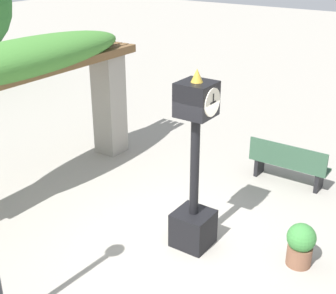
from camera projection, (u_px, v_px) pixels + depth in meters
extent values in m
plane|color=gray|center=(173.00, 243.00, 7.79)|extent=(60.00, 60.00, 0.00)
cube|color=black|center=(193.00, 228.00, 7.67)|extent=(0.59, 0.59, 0.59)
cylinder|color=black|center=(195.00, 168.00, 7.23)|extent=(0.14, 0.14, 1.62)
cylinder|color=gold|center=(196.00, 117.00, 6.89)|extent=(0.23, 0.23, 0.04)
cube|color=black|center=(196.00, 99.00, 6.78)|extent=(0.51, 0.51, 0.51)
cylinder|color=beige|center=(212.00, 102.00, 6.64)|extent=(0.42, 0.02, 0.42)
cylinder|color=beige|center=(181.00, 96.00, 6.92)|extent=(0.42, 0.02, 0.42)
cube|color=black|center=(213.00, 103.00, 6.63)|extent=(0.15, 0.01, 0.02)
cube|color=black|center=(213.00, 98.00, 6.61)|extent=(0.02, 0.01, 0.14)
cone|color=gold|center=(197.00, 75.00, 6.64)|extent=(0.18, 0.18, 0.20)
cube|color=gray|center=(109.00, 105.00, 10.77)|extent=(0.57, 0.57, 2.33)
cube|color=brown|center=(34.00, 75.00, 8.39)|extent=(5.77, 0.15, 0.17)
cube|color=brown|center=(27.00, 74.00, 8.49)|extent=(5.77, 0.15, 0.17)
cube|color=brown|center=(20.00, 72.00, 8.58)|extent=(5.77, 0.15, 0.17)
cube|color=brown|center=(13.00, 71.00, 8.68)|extent=(5.77, 0.15, 0.17)
ellipsoid|color=#427F33|center=(21.00, 59.00, 8.43)|extent=(5.10, 1.17, 0.70)
cylinder|color=brown|center=(299.00, 255.00, 7.23)|extent=(0.39, 0.39, 0.32)
sphere|color=#387A38|center=(301.00, 238.00, 7.10)|extent=(0.45, 0.45, 0.45)
cube|color=#2D4C38|center=(289.00, 163.00, 9.64)|extent=(0.42, 1.62, 0.05)
cube|color=#2D4C38|center=(287.00, 156.00, 9.40)|extent=(0.04, 1.62, 0.45)
cube|color=black|center=(319.00, 181.00, 9.39)|extent=(0.38, 0.08, 0.39)
cube|color=black|center=(259.00, 165.00, 10.06)|extent=(0.38, 0.08, 0.39)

